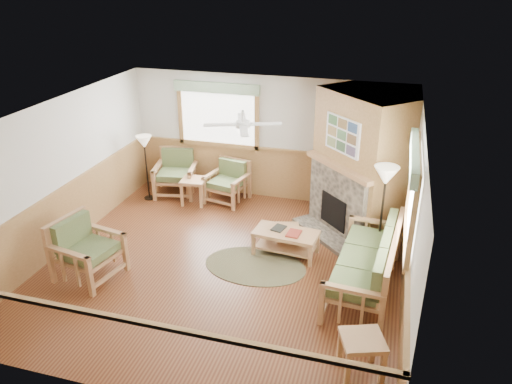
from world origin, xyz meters
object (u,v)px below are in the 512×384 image
(armchair_back_right, at_px, (227,182))
(end_table_sofa, at_px, (361,356))
(armchair_left, at_px, (88,250))
(end_table_chairs, at_px, (194,191))
(footstool, at_px, (287,236))
(floor_lamp_right, at_px, (382,215))
(sofa, at_px, (365,261))
(armchair_back_left, at_px, (176,173))
(coffee_table, at_px, (286,243))
(floor_lamp_left, at_px, (147,168))

(armchair_back_right, bearing_deg, end_table_sofa, -41.30)
(armchair_left, bearing_deg, end_table_chairs, -0.19)
(footstool, distance_m, floor_lamp_right, 1.78)
(end_table_sofa, relative_size, floor_lamp_right, 0.33)
(sofa, distance_m, armchair_back_left, 5.08)
(armchair_left, relative_size, coffee_table, 0.90)
(armchair_back_right, xyz_separation_m, armchair_left, (-1.24, -3.39, 0.07))
(armchair_back_right, xyz_separation_m, end_table_chairs, (-0.65, -0.30, -0.16))
(armchair_left, height_order, floor_lamp_right, floor_lamp_right)
(armchair_back_left, height_order, end_table_sofa, armchair_back_left)
(end_table_chairs, distance_m, floor_lamp_right, 4.22)
(coffee_table, bearing_deg, floor_lamp_right, 13.87)
(coffee_table, xyz_separation_m, end_table_chairs, (-2.38, 1.51, 0.06))
(armchair_left, xyz_separation_m, end_table_chairs, (0.59, 3.09, -0.23))
(footstool, relative_size, floor_lamp_left, 0.29)
(armchair_back_left, bearing_deg, sofa, -41.66)
(footstool, bearing_deg, armchair_back_right, 138.51)
(armchair_back_left, xyz_separation_m, end_table_chairs, (0.58, -0.36, -0.21))
(armchair_back_right, relative_size, end_table_chairs, 1.57)
(end_table_chairs, distance_m, footstool, 2.63)
(armchair_left, relative_size, floor_lamp_left, 0.69)
(footstool, distance_m, floor_lamp_left, 3.63)
(armchair_back_left, relative_size, coffee_table, 0.87)
(sofa, height_order, floor_lamp_left, floor_lamp_left)
(armchair_left, distance_m, coffee_table, 3.38)
(coffee_table, relative_size, end_table_sofa, 1.95)
(armchair_back_right, bearing_deg, floor_lamp_right, -13.42)
(floor_lamp_right, bearing_deg, armchair_left, -158.27)
(armchair_back_left, relative_size, armchair_left, 0.97)
(coffee_table, distance_m, floor_lamp_left, 3.77)
(armchair_left, bearing_deg, armchair_back_right, -9.50)
(armchair_back_right, xyz_separation_m, floor_lamp_right, (3.32, -1.57, 0.45))
(armchair_back_left, bearing_deg, end_table_chairs, -43.01)
(armchair_back_left, distance_m, armchair_back_right, 1.23)
(armchair_back_right, height_order, floor_lamp_right, floor_lamp_right)
(armchair_back_left, height_order, coffee_table, armchair_back_left)
(coffee_table, bearing_deg, floor_lamp_left, 162.53)
(end_table_sofa, distance_m, footstool, 3.31)
(sofa, relative_size, armchair_back_left, 2.26)
(coffee_table, xyz_separation_m, floor_lamp_right, (1.59, 0.24, 0.67))
(end_table_sofa, bearing_deg, armchair_left, 167.56)
(end_table_chairs, bearing_deg, sofa, -30.12)
(coffee_table, bearing_deg, armchair_left, -146.65)
(floor_lamp_right, bearing_deg, footstool, 177.21)
(armchair_back_left, distance_m, floor_lamp_left, 0.68)
(footstool, bearing_deg, armchair_left, -147.06)
(armchair_left, relative_size, end_table_sofa, 1.75)
(floor_lamp_left, relative_size, floor_lamp_right, 0.82)
(footstool, bearing_deg, armchair_back_left, 152.10)
(armchair_back_left, xyz_separation_m, floor_lamp_right, (4.55, -1.62, 0.40))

